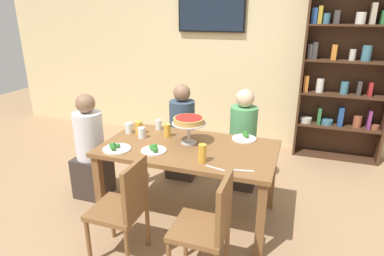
{
  "coord_description": "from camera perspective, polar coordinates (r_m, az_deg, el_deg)",
  "views": [
    {
      "loc": [
        0.96,
        -2.69,
        1.95
      ],
      "look_at": [
        0.0,
        0.1,
        0.89
      ],
      "focal_mm": 30.91,
      "sensor_mm": 36.0,
      "label": 1
    }
  ],
  "objects": [
    {
      "name": "water_glass_clear_spare",
      "position": [
        3.54,
        -5.81,
        0.58
      ],
      "size": [
        0.06,
        0.06,
        0.1
      ],
      "primitive_type": "cylinder",
      "color": "white",
      "rests_on": "dining_table"
    },
    {
      "name": "salad_plate_spare",
      "position": [
        3.1,
        -12.98,
        -3.4
      ],
      "size": [
        0.26,
        0.26,
        0.07
      ],
      "color": "white",
      "rests_on": "dining_table"
    },
    {
      "name": "beer_glass_amber_short",
      "position": [
        2.77,
        1.8,
        -4.38
      ],
      "size": [
        0.07,
        0.07,
        0.16
      ],
      "primitive_type": "cylinder",
      "color": "gold",
      "rests_on": "dining_table"
    },
    {
      "name": "beer_glass_amber_tall",
      "position": [
        3.43,
        -9.13,
        0.04
      ],
      "size": [
        0.08,
        0.08,
        0.13
      ],
      "primitive_type": "cylinder",
      "color": "gold",
      "rests_on": "dining_table"
    },
    {
      "name": "television",
      "position": [
        4.99,
        3.34,
        19.38
      ],
      "size": [
        0.98,
        0.05,
        0.56
      ],
      "color": "black"
    },
    {
      "name": "rear_partition",
      "position": [
        5.01,
        8.07,
        13.25
      ],
      "size": [
        8.0,
        0.12,
        2.8
      ],
      "primitive_type": "cube",
      "color": "beige",
      "rests_on": "ground_plane"
    },
    {
      "name": "water_glass_clear_near",
      "position": [
        3.48,
        -10.85,
        0.0
      ],
      "size": [
        0.08,
        0.08,
        0.11
      ],
      "primitive_type": "cylinder",
      "color": "white",
      "rests_on": "dining_table"
    },
    {
      "name": "diner_far_right",
      "position": [
        3.8,
        8.68,
        -3.08
      ],
      "size": [
        0.34,
        0.34,
        1.15
      ],
      "rotation": [
        0.0,
        0.0,
        -1.57
      ],
      "color": "#382D28",
      "rests_on": "ground_plane"
    },
    {
      "name": "bookshelf",
      "position": [
        4.8,
        24.87,
        8.38
      ],
      "size": [
        1.1,
        0.3,
        2.21
      ],
      "color": "#422819",
      "rests_on": "ground_plane"
    },
    {
      "name": "beer_glass_amber_spare",
      "position": [
        3.33,
        -4.29,
        -0.42
      ],
      "size": [
        0.07,
        0.07,
        0.13
      ],
      "primitive_type": "cylinder",
      "color": "gold",
      "rests_on": "dining_table"
    },
    {
      "name": "ground_plane",
      "position": [
        3.46,
        -0.56,
        -14.57
      ],
      "size": [
        12.0,
        12.0,
        0.0
      ],
      "primitive_type": "plane",
      "color": "#9E7A56"
    },
    {
      "name": "chair_near_right",
      "position": [
        2.49,
        2.9,
        -16.3
      ],
      "size": [
        0.4,
        0.4,
        0.87
      ],
      "rotation": [
        0.0,
        0.0,
        1.57
      ],
      "color": "brown",
      "rests_on": "ground_plane"
    },
    {
      "name": "cutlery_knife_near",
      "position": [
        2.68,
        8.74,
        -7.25
      ],
      "size": [
        0.18,
        0.04,
        0.0
      ],
      "primitive_type": "cube",
      "rotation": [
        0.0,
        0.0,
        0.16
      ],
      "color": "silver",
      "rests_on": "dining_table"
    },
    {
      "name": "deep_dish_pizza_stand",
      "position": [
        3.11,
        -0.54,
        1.04
      ],
      "size": [
        0.32,
        0.32,
        0.26
      ],
      "color": "silver",
      "rests_on": "dining_table"
    },
    {
      "name": "diner_head_west",
      "position": [
        3.72,
        -17.04,
        -4.25
      ],
      "size": [
        0.34,
        0.34,
        1.15
      ],
      "color": "#382D28",
      "rests_on": "ground_plane"
    },
    {
      "name": "cutlery_fork_near",
      "position": [
        2.7,
        4.02,
        -6.9
      ],
      "size": [
        0.18,
        0.06,
        0.0
      ],
      "primitive_type": "cube",
      "rotation": [
        0.0,
        0.0,
        -0.26
      ],
      "color": "silver",
      "rests_on": "dining_table"
    },
    {
      "name": "salad_plate_far_diner",
      "position": [
        3.01,
        -6.62,
        -3.71
      ],
      "size": [
        0.23,
        0.23,
        0.07
      ],
      "color": "white",
      "rests_on": "dining_table"
    },
    {
      "name": "salad_plate_near_diner",
      "position": [
        3.31,
        9.06,
        -1.65
      ],
      "size": [
        0.24,
        0.24,
        0.07
      ],
      "color": "white",
      "rests_on": "dining_table"
    },
    {
      "name": "dining_table",
      "position": [
        3.14,
        -0.6,
        -4.72
      ],
      "size": [
        1.63,
        0.9,
        0.74
      ],
      "color": "brown",
      "rests_on": "ground_plane"
    },
    {
      "name": "water_glass_clear_far",
      "position": [
        3.33,
        -8.7,
        -0.82
      ],
      "size": [
        0.07,
        0.07,
        0.11
      ],
      "primitive_type": "cylinder",
      "color": "white",
      "rests_on": "dining_table"
    },
    {
      "name": "diner_far_left",
      "position": [
        3.99,
        -1.68,
        -1.72
      ],
      "size": [
        0.34,
        0.34,
        1.15
      ],
      "rotation": [
        0.0,
        0.0,
        -1.57
      ],
      "color": "#382D28",
      "rests_on": "ground_plane"
    },
    {
      "name": "chair_near_left",
      "position": [
        2.74,
        -11.6,
        -12.99
      ],
      "size": [
        0.4,
        0.4,
        0.87
      ],
      "rotation": [
        0.0,
        0.0,
        1.57
      ],
      "color": "brown",
      "rests_on": "ground_plane"
    }
  ]
}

